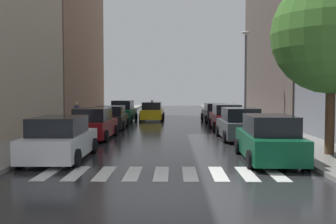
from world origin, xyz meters
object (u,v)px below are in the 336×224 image
Objects in this scene: parked_car_left_third at (111,118)px; lamp_post_right at (246,71)px; parked_car_left_second at (94,124)px; parked_car_right_fourth at (215,113)px; parked_car_right_third at (226,118)px; pedestrian_foreground at (77,114)px; parked_car_left_nearest at (60,140)px; parked_car_right_nearest at (269,140)px; parked_car_right_second at (240,125)px; parked_car_left_fourth at (123,112)px; street_tree_right at (332,34)px; taxi_midroad at (152,112)px.

parked_car_left_third is 10.12m from lamp_post_right.
parked_car_left_second reaches higher than parked_car_right_fourth.
parked_car_right_third is 10.20m from pedestrian_foreground.
parked_car_right_fourth is at bearing -56.79° from pedestrian_foreground.
parked_car_left_nearest is 6.44m from parked_car_left_second.
pedestrian_foreground is at bearing 42.61° from parked_car_right_nearest.
parked_car_right_second is at bearing 179.36° from parked_car_right_third.
parked_car_left_third is 1.03× the size of parked_car_right_fourth.
pedestrian_foreground is at bearing 163.53° from parked_car_left_fourth.
parked_car_left_second is at bearing 52.11° from parked_car_right_nearest.
parked_car_right_fourth is at bearing -52.77° from parked_car_left_third.
lamp_post_right is (9.48, 13.48, 3.28)m from parked_car_left_nearest.
parked_car_right_nearest is 18.59m from parked_car_right_fourth.
parked_car_right_second is at bearing 114.31° from street_tree_right.
parked_car_right_second is at bearing 178.40° from parked_car_right_fourth.
parked_car_right_second is 11.49m from pedestrian_foreground.
parked_car_left_nearest is 0.99× the size of parked_car_right_third.
parked_car_left_third is 7.93m from parked_car_right_third.
parked_car_left_second is 7.90m from parked_car_right_second.
parked_car_right_second reaches higher than parked_car_left_nearest.
parked_car_right_second is at bearing -157.84° from taxi_midroad.
taxi_midroad is (2.38, 1.78, -0.08)m from parked_car_left_fourth.
pedestrian_foreground reaches higher than parked_car_right_third.
parked_car_right_second is at bearing -128.55° from parked_car_left_third.
parked_car_left_fourth reaches higher than parked_car_left_second.
parked_car_right_second reaches higher than parked_car_right_third.
parked_car_left_fourth is 11.15m from lamp_post_right.
parked_car_right_fourth is at bearing 108.66° from lamp_post_right.
street_tree_right is at bearing -147.52° from parked_car_left_fourth.
parked_car_right_third is at bearing -33.94° from parked_car_left_nearest.
parked_car_right_third reaches higher than parked_car_right_fourth.
street_tree_right is (10.45, -5.86, 4.01)m from parked_car_left_second.
parked_car_left_second is 9.73m from parked_car_right_third.
street_tree_right is (2.61, -17.85, 4.06)m from parked_car_right_fourth.
lamp_post_right reaches higher than parked_car_right_nearest.
parked_car_left_fourth is at bearing 127.61° from taxi_midroad.
parked_car_left_fourth is at bearing 120.23° from street_tree_right.
pedestrian_foreground is (-10.14, 11.80, 0.25)m from parked_car_right_nearest.
street_tree_right is at bearing -71.93° from parked_car_right_nearest.
lamp_post_right is at bearing -132.72° from taxi_midroad.
parked_car_left_nearest is 1.07× the size of parked_car_left_fourth.
parked_car_right_second is (-0.01, 6.39, -0.01)m from parked_car_right_nearest.
lamp_post_right is at bearing -52.34° from parked_car_left_second.
parked_car_left_nearest is at bearing 155.22° from parked_car_right_fourth.
street_tree_right is (8.02, -19.62, 4.04)m from taxi_midroad.
parked_car_right_nearest reaches higher than parked_car_right_second.
parked_car_right_third is at bearing -1.49° from parked_car_right_second.
parked_car_left_fourth is 20.17m from parked_car_right_nearest.
parked_car_left_nearest is at bearing -169.64° from pedestrian_foreground.
street_tree_right is (2.55, 0.74, 4.00)m from parked_car_right_nearest.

